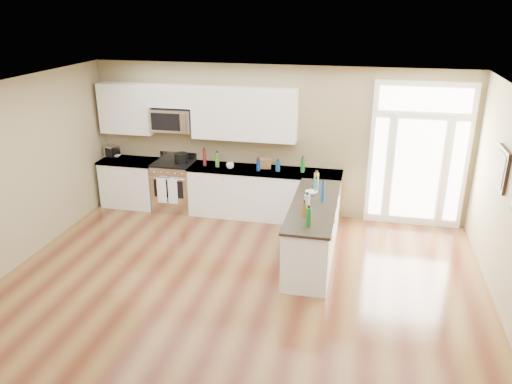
{
  "coord_description": "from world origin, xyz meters",
  "views": [
    {
      "loc": [
        1.6,
        -4.87,
        3.85
      ],
      "look_at": [
        0.06,
        2.0,
        1.15
      ],
      "focal_mm": 35.0,
      "sensor_mm": 36.0,
      "label": 1
    }
  ],
  "objects_px": {
    "toaster_oven": "(112,151)",
    "kitchen_range": "(175,186)",
    "stockpot": "(181,157)",
    "peninsula_cabinet": "(313,233)"
  },
  "relations": [
    {
      "from": "stockpot",
      "to": "toaster_oven",
      "type": "height_order",
      "value": "toaster_oven"
    },
    {
      "from": "peninsula_cabinet",
      "to": "toaster_oven",
      "type": "bearing_deg",
      "value": 159.47
    },
    {
      "from": "stockpot",
      "to": "peninsula_cabinet",
      "type": "bearing_deg",
      "value": -28.74
    },
    {
      "from": "peninsula_cabinet",
      "to": "kitchen_range",
      "type": "distance_m",
      "value": 3.21
    },
    {
      "from": "kitchen_range",
      "to": "stockpot",
      "type": "relative_size",
      "value": 4.13
    },
    {
      "from": "toaster_oven",
      "to": "kitchen_range",
      "type": "bearing_deg",
      "value": 18.83
    },
    {
      "from": "kitchen_range",
      "to": "toaster_oven",
      "type": "bearing_deg",
      "value": 174.56
    },
    {
      "from": "kitchen_range",
      "to": "toaster_oven",
      "type": "distance_m",
      "value": 1.47
    },
    {
      "from": "peninsula_cabinet",
      "to": "stockpot",
      "type": "bearing_deg",
      "value": 151.26
    },
    {
      "from": "kitchen_range",
      "to": "peninsula_cabinet",
      "type": "bearing_deg",
      "value": -26.8
    }
  ]
}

